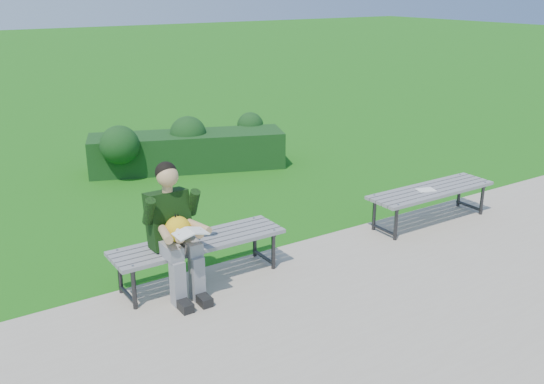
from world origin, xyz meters
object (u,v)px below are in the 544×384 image
Objects in this scene: hedge at (184,147)px; seated_boy at (174,227)px; bench_right at (431,193)px; paper_sheet at (426,190)px; bench_left at (199,245)px.

seated_boy is (-1.92, -3.89, 0.34)m from hedge.
paper_sheet is (-0.10, 0.00, 0.06)m from bench_right.
bench_left is at bearing 17.79° from seated_boy.
hedge is 12.58× the size of paper_sheet.
seated_boy is at bearing 179.09° from paper_sheet.
hedge reaches higher than bench_left.
bench_left is at bearing 177.23° from paper_sheet.
hedge is 1.80× the size of bench_left.
hedge reaches higher than paper_sheet.
bench_left is (-1.62, -3.79, 0.04)m from hedge.
bench_right is 6.98× the size of paper_sheet.
bench_right is at bearing -68.14° from hedge.
hedge is 4.22m from paper_sheet.
seated_boy reaches higher than paper_sheet.
bench_right is at bearing -0.88° from seated_boy.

